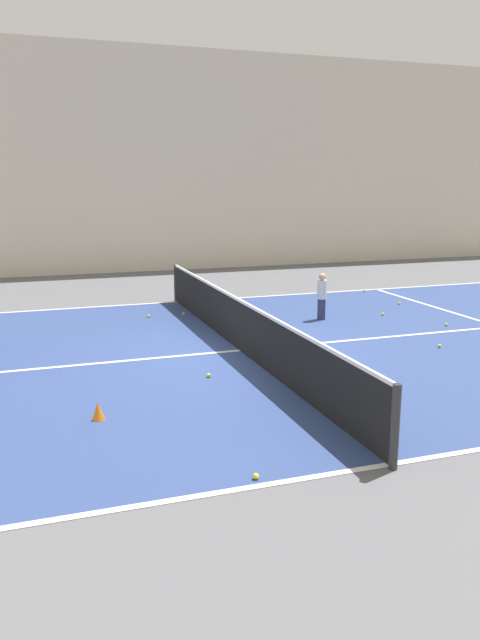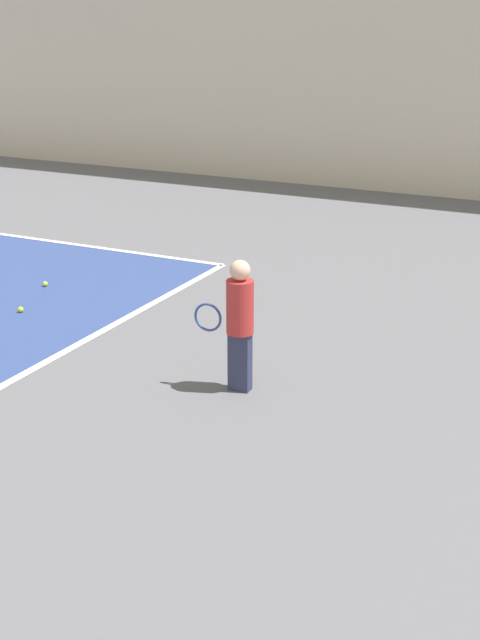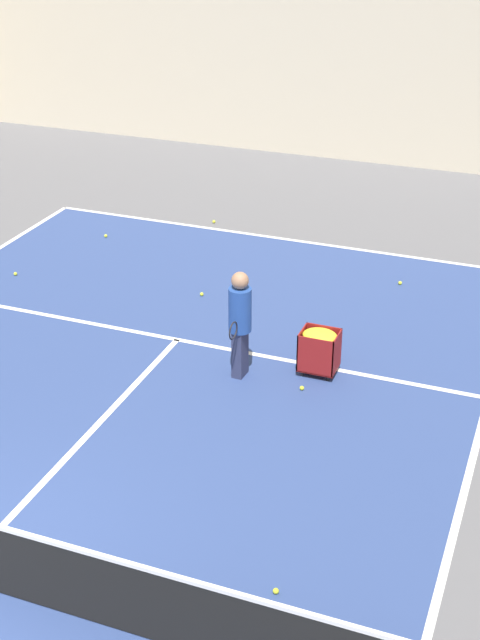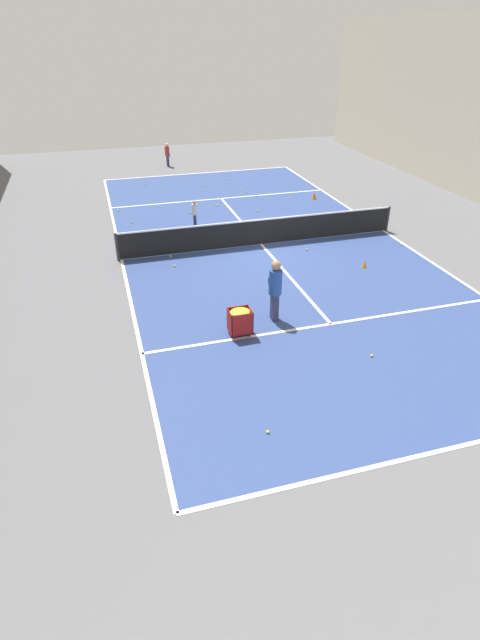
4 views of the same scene
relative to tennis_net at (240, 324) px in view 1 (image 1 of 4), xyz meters
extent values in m
plane|color=#5B5B60|center=(0.00, 0.00, -0.51)|extent=(37.75, 37.75, 0.00)
cube|color=navy|center=(0.00, 0.00, -0.51)|extent=(10.22, 21.80, 0.00)
cube|color=white|center=(-5.11, 0.00, -0.51)|extent=(0.10, 21.80, 0.00)
cube|color=white|center=(5.11, 0.00, -0.51)|extent=(0.10, 21.80, 0.00)
cube|color=white|center=(0.00, 0.00, -0.51)|extent=(0.10, 11.99, 0.00)
cube|color=beige|center=(11.16, 0.00, 3.26)|extent=(0.15, 34.05, 7.54)
cylinder|color=#2D2D33|center=(-5.21, 0.00, -0.02)|extent=(0.10, 0.10, 0.98)
cylinder|color=#2D2D33|center=(5.21, 0.00, -0.02)|extent=(0.10, 0.10, 0.98)
cube|color=black|center=(0.00, 0.00, -0.03)|extent=(10.32, 0.03, 0.91)
cube|color=white|center=(0.00, 0.00, 0.45)|extent=(10.32, 0.04, 0.05)
cube|color=#2D3351|center=(1.95, -2.65, -0.27)|extent=(0.16, 0.20, 0.48)
cylinder|color=silver|center=(1.95, -2.65, 0.19)|extent=(0.28, 0.28, 0.43)
sphere|color=tan|center=(1.95, -2.65, 0.48)|extent=(0.16, 0.16, 0.16)
cone|color=orange|center=(-2.67, 2.91, -0.38)|extent=(0.17, 0.17, 0.24)
sphere|color=yellow|center=(0.45, -4.96, -0.47)|extent=(0.07, 0.07, 0.07)
sphere|color=yellow|center=(-4.95, 1.52, -0.47)|extent=(0.07, 0.07, 0.07)
sphere|color=yellow|center=(-1.04, -3.68, -0.47)|extent=(0.07, 0.07, 0.07)
sphere|color=yellow|center=(3.44, 0.24, -0.47)|extent=(0.07, 0.07, 0.07)
sphere|color=yellow|center=(1.21, -1.09, -0.47)|extent=(0.07, 0.07, 0.07)
sphere|color=yellow|center=(4.51, -0.29, -0.47)|extent=(0.07, 0.07, 0.07)
sphere|color=yellow|center=(2.90, -5.35, -0.47)|extent=(0.07, 0.07, 0.07)
sphere|color=yellow|center=(1.87, -4.22, -0.47)|extent=(0.07, 0.07, 0.07)
sphere|color=yellow|center=(-1.38, 1.01, -0.47)|extent=(0.07, 0.07, 0.07)
sphere|color=yellow|center=(3.45, 1.08, -0.47)|extent=(0.07, 0.07, 0.07)
sphere|color=yellow|center=(4.37, -3.75, -0.47)|extent=(0.07, 0.07, 0.07)
sphere|color=yellow|center=(4.81, -5.42, -0.47)|extent=(0.07, 0.07, 0.07)
camera|label=1|loc=(-10.69, 3.67, 2.60)|focal=35.00mm
camera|label=2|loc=(-5.65, -16.48, 3.02)|focal=50.00mm
camera|label=3|loc=(5.71, -5.88, 6.63)|focal=50.00mm
camera|label=4|loc=(5.64, 16.48, 6.47)|focal=28.00mm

